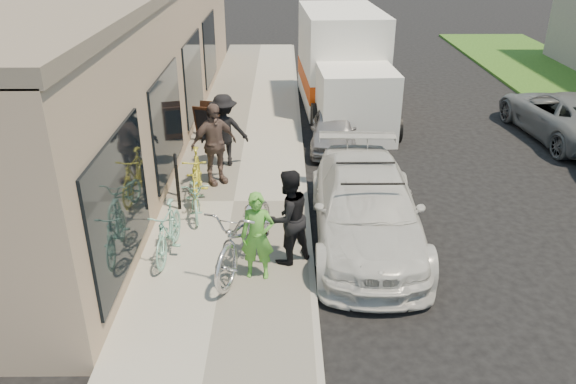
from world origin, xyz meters
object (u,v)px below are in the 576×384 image
object	(u,v)px
tandem_bike	(246,232)
cruiser_bike_b	(196,195)
sedan_white	(366,207)
cruiser_bike_c	(196,175)
cruiser_bike_a	(168,231)
sedan_silver	(333,129)
man_standing	(288,217)
woman_rider	(257,236)
moving_truck	(343,69)
bystander_a	(224,130)
far_car_gray	(564,115)
bystander_b	(214,144)
sandwich_board	(207,121)
bike_rack	(177,176)

from	to	relation	value
tandem_bike	cruiser_bike_b	bearing A→B (deg)	138.24
sedan_white	cruiser_bike_c	distance (m)	3.79
tandem_bike	cruiser_bike_a	bearing A→B (deg)	-176.09
sedan_silver	cruiser_bike_a	bearing A→B (deg)	-116.15
sedan_silver	man_standing	bearing A→B (deg)	-97.55
woman_rider	cruiser_bike_a	xyz separation A→B (m)	(-1.62, 0.70, -0.29)
moving_truck	tandem_bike	size ratio (longest dim) A/B	2.64
tandem_bike	bystander_a	xyz separation A→B (m)	(-0.77, 4.51, 0.25)
sedan_white	moving_truck	bearing A→B (deg)	89.55
moving_truck	cruiser_bike_a	world-z (taller)	moving_truck
cruiser_bike_b	sedan_silver	bearing A→B (deg)	42.82
tandem_bike	man_standing	bearing A→B (deg)	28.33
man_standing	cruiser_bike_c	size ratio (longest dim) A/B	0.99
sedan_white	far_car_gray	bearing A→B (deg)	43.94
sedan_silver	far_car_gray	bearing A→B (deg)	11.25
tandem_bike	woman_rider	size ratio (longest dim) A/B	1.58
woman_rider	sedan_white	bearing A→B (deg)	40.33
man_standing	bystander_b	world-z (taller)	bystander_b
cruiser_bike_b	bystander_b	distance (m)	1.61
moving_truck	bystander_a	bearing A→B (deg)	-127.64
sedan_white	bystander_b	world-z (taller)	bystander_b
man_standing	cruiser_bike_a	xyz separation A→B (m)	(-2.13, 0.21, -0.38)
sedan_silver	bystander_a	world-z (taller)	bystander_a
sandwich_board	tandem_bike	distance (m)	6.48
man_standing	cruiser_bike_a	distance (m)	2.17
sandwich_board	moving_truck	distance (m)	5.04
sedan_silver	cruiser_bike_b	distance (m)	5.19
sedan_silver	cruiser_bike_a	size ratio (longest dim) A/B	1.87
bike_rack	man_standing	xyz separation A→B (m)	(2.32, -2.30, 0.26)
bike_rack	cruiser_bike_c	xyz separation A→B (m)	(0.38, 0.23, -0.08)
man_standing	tandem_bike	bearing A→B (deg)	-24.73
bystander_a	far_car_gray	bearing A→B (deg)	-170.93
sedan_silver	man_standing	world-z (taller)	man_standing
bike_rack	woman_rider	world-z (taller)	woman_rider
cruiser_bike_c	moving_truck	bearing A→B (deg)	55.91
far_car_gray	woman_rider	world-z (taller)	woman_rider
woman_rider	sandwich_board	bearing A→B (deg)	108.79
cruiser_bike_b	bystander_a	distance (m)	2.64
sedan_silver	cruiser_bike_a	world-z (taller)	cruiser_bike_a
sandwich_board	sedan_silver	distance (m)	3.44
bike_rack	cruiser_bike_a	size ratio (longest dim) A/B	0.62
sedan_white	man_standing	world-z (taller)	man_standing
woman_rider	bystander_a	distance (m)	4.97
sedan_white	man_standing	size ratio (longest dim) A/B	2.88
bystander_b	bike_rack	bearing A→B (deg)	-157.69
bystander_b	sandwich_board	bearing A→B (deg)	67.03
far_car_gray	bystander_a	world-z (taller)	bystander_a
sandwich_board	woman_rider	size ratio (longest dim) A/B	0.64
sedan_silver	man_standing	xyz separation A→B (m)	(-1.28, -5.93, 0.50)
sandwich_board	bystander_b	world-z (taller)	bystander_b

